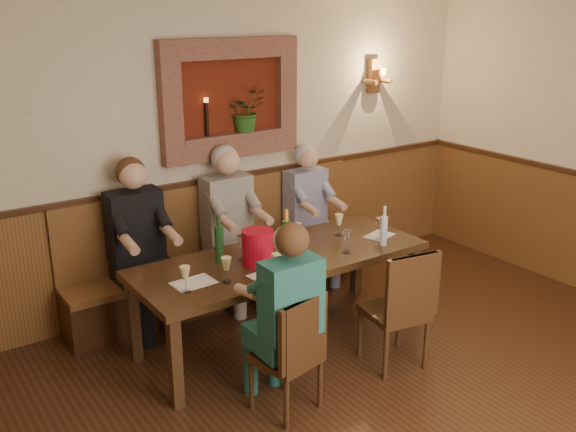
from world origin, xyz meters
The scene contains 29 objects.
room_shell centered at (0.00, 0.00, 1.89)m, with size 6.04×6.04×2.82m.
wainscoting centered at (0.00, 0.00, 0.59)m, with size 6.02×6.02×1.15m.
wall_niche centered at (0.24, 2.94, 1.81)m, with size 1.36×0.30×1.06m.
wall_sconce centered at (1.90, 2.93, 1.94)m, with size 0.25×0.20×0.35m.
dining_table centered at (0.00, 1.85, 0.68)m, with size 2.40×0.90×0.75m.
bench centered at (0.00, 2.79, 0.33)m, with size 3.00×0.45×1.11m.
chair_near_left centered at (-0.51, 1.03, 0.26)m, with size 0.46×0.46×0.88m.
chair_near_right centered at (0.50, 1.05, 0.28)m, with size 0.49×0.49×0.96m.
person_bench_left centered at (-0.84, 2.69, 0.62)m, with size 0.45×0.55×1.49m.
person_bench_mid centered at (0.03, 2.69, 0.61)m, with size 0.44×0.54×1.48m.
person_bench_right centered at (0.92, 2.69, 0.57)m, with size 0.40×0.49×1.38m.
person_chair_front centered at (-0.51, 1.07, 0.56)m, with size 0.40×0.49×1.37m.
spittoon_bucket centered at (-0.25, 1.80, 0.89)m, with size 0.25×0.25×0.28m, color #B30B1F.
wine_bottle_green_a centered at (0.00, 1.77, 0.92)m, with size 0.09×0.09×0.41m.
wine_bottle_green_b centered at (-0.46, 2.02, 0.90)m, with size 0.07×0.07×0.38m.
water_bottle centered at (0.83, 1.56, 0.88)m, with size 0.07×0.07×0.34m.
tasting_sheet_a centered at (-0.81, 1.77, 0.75)m, with size 0.30×0.21×0.00m, color white.
tasting_sheet_b centered at (-0.08, 1.73, 0.75)m, with size 0.28×0.20×0.00m, color white.
tasting_sheet_c centered at (0.96, 1.75, 0.75)m, with size 0.25×0.18×0.00m, color white.
tasting_sheet_d centered at (-0.28, 1.57, 0.75)m, with size 0.31×0.22×0.00m, color white.
wine_glass_0 centered at (0.89, 1.68, 0.85)m, with size 0.08×0.08×0.19m, color white, non-canonical shape.
wine_glass_1 centered at (0.00, 1.66, 0.85)m, with size 0.08×0.08×0.19m, color #FFEF98, non-canonical shape.
wine_glass_2 centered at (0.67, 1.96, 0.85)m, with size 0.08×0.08×0.19m, color #FFEF98, non-canonical shape.
wine_glass_3 centered at (-0.27, 1.50, 0.85)m, with size 0.08×0.08×0.19m, color #FFEF98, non-canonical shape.
wine_glass_4 centered at (-0.93, 1.67, 0.85)m, with size 0.08×0.08×0.19m, color #FFEF98, non-canonical shape.
wine_glass_5 centered at (0.47, 1.61, 0.85)m, with size 0.08×0.08×0.19m, color white, non-canonical shape.
wine_glass_6 centered at (0.24, 1.97, 0.85)m, with size 0.08×0.08×0.19m, color #FFEF98, non-canonical shape.
wine_glass_7 centered at (-0.61, 1.65, 0.85)m, with size 0.08×0.08×0.19m, color #FFEF98, non-canonical shape.
wine_glass_8 centered at (-0.29, 1.97, 0.85)m, with size 0.08×0.08×0.19m, color white, non-canonical shape.
Camera 1 is at (-2.66, -2.09, 2.66)m, focal length 40.00 mm.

